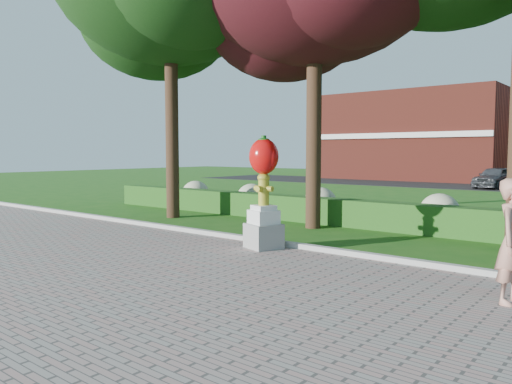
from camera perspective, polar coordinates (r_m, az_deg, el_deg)
ground at (r=8.91m, az=-3.67°, el=-9.87°), size 100.00×100.00×0.00m
curb at (r=11.23m, az=6.86°, el=-6.48°), size 40.00×0.18×0.15m
lawn_hedge at (r=14.68m, az=15.25°, el=-2.72°), size 24.00×0.70×0.80m
hydrangea_row at (r=15.37m, az=18.73°, el=-1.91°), size 20.10×1.10×0.99m
building_left at (r=43.36m, az=17.75°, el=6.05°), size 14.00×8.00×7.00m
hydrant_sculpture at (r=11.27m, az=0.89°, el=0.36°), size 0.88×0.88×2.56m
parked_car at (r=33.70m, az=25.66°, el=1.52°), size 2.12×4.11×1.34m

